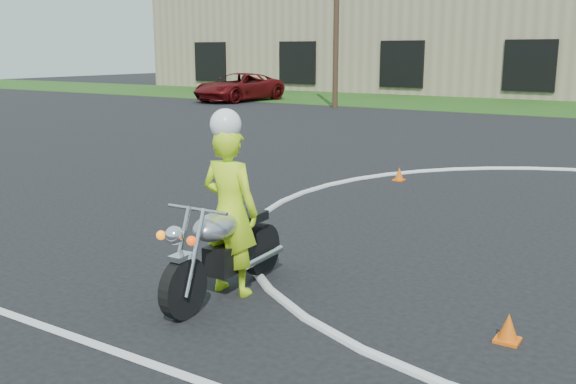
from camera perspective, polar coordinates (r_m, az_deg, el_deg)
The scene contains 4 objects.
primary_motorcycle at distance 7.59m, azimuth -5.74°, elevation -5.06°, with size 0.80×2.28×1.20m.
rider_primary_grp at distance 7.57m, azimuth -5.20°, elevation -1.25°, with size 0.75×0.51×2.22m.
pickup_grp at distance 37.49m, azimuth -4.40°, elevation 9.27°, with size 3.22×5.98×1.60m.
warehouse at distance 51.43m, azimuth 11.63°, elevation 13.67°, with size 41.00×17.00×8.30m.
Camera 1 is at (0.62, -7.93, 2.86)m, focal length 40.00 mm.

